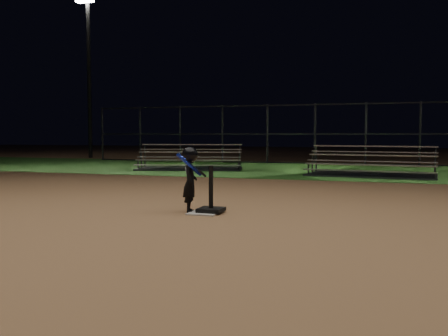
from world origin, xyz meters
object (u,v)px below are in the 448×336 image
(bleacher_right, at_px, (370,170))
(child_batter, at_px, (190,177))
(home_plate, at_px, (204,213))
(light_pole_left, at_px, (88,63))
(batting_tee, at_px, (211,204))
(bleacher_left, at_px, (190,164))

(bleacher_right, bearing_deg, child_batter, -102.28)
(home_plate, height_order, light_pole_left, light_pole_left)
(batting_tee, bearing_deg, home_plate, -134.68)
(child_batter, bearing_deg, batting_tee, -105.24)
(bleacher_left, distance_m, light_pole_left, 11.34)
(child_batter, relative_size, bleacher_right, 0.27)
(batting_tee, bearing_deg, child_batter, -176.60)
(light_pole_left, bearing_deg, bleacher_right, -26.22)
(bleacher_left, height_order, light_pole_left, light_pole_left)
(light_pole_left, bearing_deg, bleacher_left, -37.12)
(bleacher_right, xyz_separation_m, light_pole_left, (-14.31, 7.05, 4.76))
(batting_tee, distance_m, bleacher_right, 8.12)
(bleacher_left, bearing_deg, light_pole_left, 128.97)
(home_plate, bearing_deg, bleacher_left, 113.49)
(child_batter, height_order, light_pole_left, light_pole_left)
(child_batter, height_order, bleacher_left, child_batter)
(bleacher_left, distance_m, bleacher_right, 6.16)
(home_plate, xyz_separation_m, batting_tee, (0.08, 0.09, 0.14))
(home_plate, relative_size, batting_tee, 0.62)
(home_plate, relative_size, light_pole_left, 0.05)
(batting_tee, relative_size, bleacher_left, 0.18)
(home_plate, relative_size, bleacher_left, 0.11)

